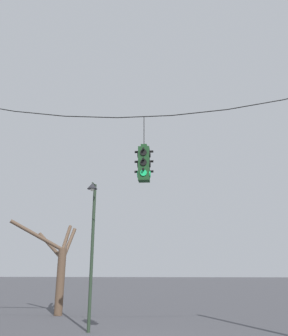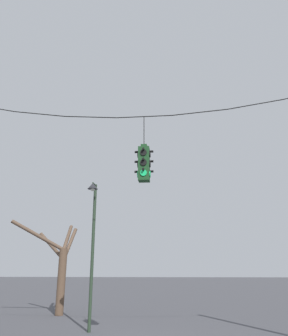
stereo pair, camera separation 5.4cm
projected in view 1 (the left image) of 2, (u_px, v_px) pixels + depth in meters
span_wire at (144, 109)px, 10.62m from camera, size 12.35×0.03×0.82m
traffic_light_near_right_pole at (144, 164)px, 10.06m from camera, size 0.58×0.58×2.14m
street_lamp at (92, 229)px, 12.49m from camera, size 0.39×0.69×5.40m
bare_tree at (58, 264)px, 16.73m from camera, size 2.79×2.96×4.56m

